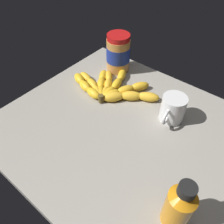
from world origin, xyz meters
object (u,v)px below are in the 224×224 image
object	(u,v)px
honey_bottle	(179,206)
banana_bunch	(110,88)
peanut_butter_jar	(118,53)
coffee_mug	(173,109)

from	to	relation	value
honey_bottle	banana_bunch	bearing A→B (deg)	-32.60
banana_bunch	peanut_butter_jar	world-z (taller)	peanut_butter_jar
peanut_butter_jar	coffee_mug	xyz separation A→B (cm)	(-32.21, 11.88, -3.04)
coffee_mug	peanut_butter_jar	bearing A→B (deg)	-20.24
banana_bunch	honey_bottle	world-z (taller)	honey_bottle
banana_bunch	coffee_mug	size ratio (longest dim) A/B	3.01
coffee_mug	honey_bottle	bearing A→B (deg)	120.62
peanut_butter_jar	coffee_mug	size ratio (longest dim) A/B	1.34
banana_bunch	coffee_mug	distance (cm)	25.67
coffee_mug	banana_bunch	bearing A→B (deg)	3.54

